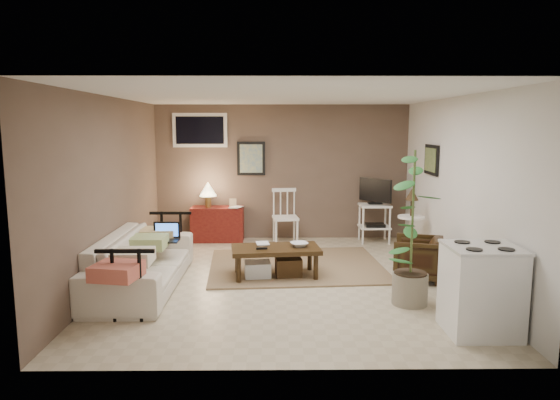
{
  "coord_description": "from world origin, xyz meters",
  "views": [
    {
      "loc": [
        -0.13,
        -6.41,
        2.02
      ],
      "look_at": [
        -0.06,
        0.35,
        1.02
      ],
      "focal_mm": 32.0,
      "sensor_mm": 36.0,
      "label": 1
    }
  ],
  "objects_px": {
    "potted_plant": "(412,222)",
    "armchair": "(418,256)",
    "sofa": "(142,252)",
    "red_console": "(217,221)",
    "tv_stand": "(375,209)",
    "stove": "(481,290)",
    "coffee_table": "(275,260)",
    "spindle_chair": "(285,218)",
    "side_table": "(411,215)"
  },
  "relations": [
    {
      "from": "potted_plant",
      "to": "spindle_chair",
      "type": "bearing_deg",
      "value": 114.12
    },
    {
      "from": "potted_plant",
      "to": "armchair",
      "type": "bearing_deg",
      "value": 69.17
    },
    {
      "from": "potted_plant",
      "to": "stove",
      "type": "bearing_deg",
      "value": -59.87
    },
    {
      "from": "potted_plant",
      "to": "coffee_table",
      "type": "bearing_deg",
      "value": 146.41
    },
    {
      "from": "armchair",
      "to": "potted_plant",
      "type": "relative_size",
      "value": 0.35
    },
    {
      "from": "sofa",
      "to": "armchair",
      "type": "distance_m",
      "value": 3.58
    },
    {
      "from": "coffee_table",
      "to": "red_console",
      "type": "relative_size",
      "value": 1.16
    },
    {
      "from": "sofa",
      "to": "tv_stand",
      "type": "bearing_deg",
      "value": -54.27
    },
    {
      "from": "tv_stand",
      "to": "armchair",
      "type": "xyz_separation_m",
      "value": [
        0.15,
        -2.16,
        -0.28
      ]
    },
    {
      "from": "coffee_table",
      "to": "side_table",
      "type": "relative_size",
      "value": 1.13
    },
    {
      "from": "spindle_chair",
      "to": "stove",
      "type": "xyz_separation_m",
      "value": [
        1.83,
        -3.85,
        -0.0
      ]
    },
    {
      "from": "coffee_table",
      "to": "spindle_chair",
      "type": "xyz_separation_m",
      "value": [
        0.18,
        2.02,
        0.2
      ]
    },
    {
      "from": "sofa",
      "to": "potted_plant",
      "type": "xyz_separation_m",
      "value": [
        3.21,
        -0.64,
        0.5
      ]
    },
    {
      "from": "potted_plant",
      "to": "stove",
      "type": "xyz_separation_m",
      "value": [
        0.47,
        -0.81,
        -0.51
      ]
    },
    {
      "from": "stove",
      "to": "potted_plant",
      "type": "bearing_deg",
      "value": 120.13
    },
    {
      "from": "spindle_chair",
      "to": "armchair",
      "type": "relative_size",
      "value": 1.5
    },
    {
      "from": "red_console",
      "to": "tv_stand",
      "type": "bearing_deg",
      "value": -2.31
    },
    {
      "from": "armchair",
      "to": "sofa",
      "type": "bearing_deg",
      "value": -67.83
    },
    {
      "from": "armchair",
      "to": "stove",
      "type": "distance_m",
      "value": 1.75
    },
    {
      "from": "spindle_chair",
      "to": "side_table",
      "type": "relative_size",
      "value": 0.87
    },
    {
      "from": "coffee_table",
      "to": "potted_plant",
      "type": "relative_size",
      "value": 0.69
    },
    {
      "from": "coffee_table",
      "to": "tv_stand",
      "type": "bearing_deg",
      "value": 49.87
    },
    {
      "from": "coffee_table",
      "to": "potted_plant",
      "type": "xyz_separation_m",
      "value": [
        1.54,
        -1.02,
        0.71
      ]
    },
    {
      "from": "coffee_table",
      "to": "sofa",
      "type": "distance_m",
      "value": 1.73
    },
    {
      "from": "coffee_table",
      "to": "armchair",
      "type": "height_order",
      "value": "armchair"
    },
    {
      "from": "spindle_chair",
      "to": "sofa",
      "type": "bearing_deg",
      "value": -127.55
    },
    {
      "from": "red_console",
      "to": "potted_plant",
      "type": "xyz_separation_m",
      "value": [
        2.57,
        -3.21,
        0.59
      ]
    },
    {
      "from": "potted_plant",
      "to": "stove",
      "type": "distance_m",
      "value": 1.07
    },
    {
      "from": "red_console",
      "to": "stove",
      "type": "bearing_deg",
      "value": -52.85
    },
    {
      "from": "potted_plant",
      "to": "tv_stand",
      "type": "bearing_deg",
      "value": 86.23
    },
    {
      "from": "sofa",
      "to": "side_table",
      "type": "xyz_separation_m",
      "value": [
        3.76,
        1.4,
        0.22
      ]
    },
    {
      "from": "sofa",
      "to": "red_console",
      "type": "distance_m",
      "value": 2.65
    },
    {
      "from": "sofa",
      "to": "stove",
      "type": "bearing_deg",
      "value": -111.44
    },
    {
      "from": "side_table",
      "to": "armchair",
      "type": "xyz_separation_m",
      "value": [
        -0.19,
        -1.1,
        -0.36
      ]
    },
    {
      "from": "potted_plant",
      "to": "stove",
      "type": "relative_size",
      "value": 2.02
    },
    {
      "from": "armchair",
      "to": "potted_plant",
      "type": "xyz_separation_m",
      "value": [
        -0.36,
        -0.93,
        0.64
      ]
    },
    {
      "from": "coffee_table",
      "to": "potted_plant",
      "type": "height_order",
      "value": "potted_plant"
    },
    {
      "from": "tv_stand",
      "to": "stove",
      "type": "distance_m",
      "value": 3.92
    },
    {
      "from": "red_console",
      "to": "potted_plant",
      "type": "relative_size",
      "value": 0.59
    },
    {
      "from": "spindle_chair",
      "to": "tv_stand",
      "type": "distance_m",
      "value": 1.58
    },
    {
      "from": "spindle_chair",
      "to": "potted_plant",
      "type": "bearing_deg",
      "value": -65.88
    },
    {
      "from": "red_console",
      "to": "armchair",
      "type": "xyz_separation_m",
      "value": [
        2.93,
        -2.27,
        -0.05
      ]
    },
    {
      "from": "coffee_table",
      "to": "red_console",
      "type": "distance_m",
      "value": 2.42
    },
    {
      "from": "armchair",
      "to": "tv_stand",
      "type": "bearing_deg",
      "value": -158.58
    },
    {
      "from": "armchair",
      "to": "stove",
      "type": "relative_size",
      "value": 0.71
    },
    {
      "from": "sofa",
      "to": "spindle_chair",
      "type": "relative_size",
      "value": 2.45
    },
    {
      "from": "side_table",
      "to": "stove",
      "type": "distance_m",
      "value": 2.85
    },
    {
      "from": "sofa",
      "to": "spindle_chair",
      "type": "height_order",
      "value": "spindle_chair"
    },
    {
      "from": "coffee_table",
      "to": "stove",
      "type": "bearing_deg",
      "value": -42.34
    },
    {
      "from": "sofa",
      "to": "stove",
      "type": "height_order",
      "value": "sofa"
    }
  ]
}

